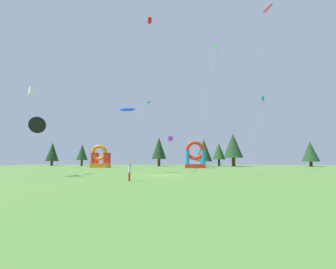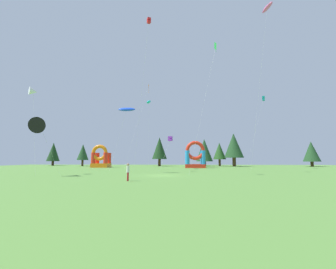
{
  "view_description": "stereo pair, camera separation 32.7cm",
  "coord_description": "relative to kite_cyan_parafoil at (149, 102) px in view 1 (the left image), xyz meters",
  "views": [
    {
      "loc": [
        2.44,
        -32.9,
        2.34
      ],
      "look_at": [
        0.0,
        15.57,
        7.5
      ],
      "focal_mm": 24.53,
      "sensor_mm": 36.0,
      "label": 1
    },
    {
      "loc": [
        2.77,
        -32.88,
        2.34
      ],
      "look_at": [
        0.0,
        15.57,
        7.5
      ],
      "focal_mm": 24.53,
      "sensor_mm": 36.0,
      "label": 2
    }
  ],
  "objects": [
    {
      "name": "inflatable_yellow_castle",
      "position": [
        11.22,
        7.95,
        -13.06
      ],
      "size": [
        5.18,
        4.0,
        6.98
      ],
      "color": "red",
      "rests_on": "ground_plane"
    },
    {
      "name": "kite_white_delta",
      "position": [
        -15.66,
        -18.71,
        -2.77
      ],
      "size": [
        4.44,
        4.57,
        13.6
      ],
      "color": "white",
      "rests_on": "ground_plane"
    },
    {
      "name": "inflatable_red_slide",
      "position": [
        -14.43,
        9.26,
        -13.45
      ],
      "size": [
        4.54,
        4.15,
        6.18
      ],
      "color": "orange",
      "rests_on": "ground_plane"
    },
    {
      "name": "tree_row_4",
      "position": [
        20.09,
        23.29,
        -10.86
      ],
      "size": [
        4.14,
        4.14,
        7.59
      ],
      "color": "#4C331E",
      "rests_on": "ground_plane"
    },
    {
      "name": "kite_blue_parafoil",
      "position": [
        -1.75,
        -14.3,
        -4.88
      ],
      "size": [
        4.21,
        1.71,
        11.37
      ],
      "color": "blue",
      "rests_on": "ground_plane"
    },
    {
      "name": "ground_plane",
      "position": [
        4.81,
        -19.77,
        -15.7
      ],
      "size": [
        120.0,
        120.0,
        0.0
      ],
      "primitive_type": "plane",
      "color": "#548438"
    },
    {
      "name": "tree_row_3",
      "position": [
        15.28,
        24.09,
        -10.51
      ],
      "size": [
        5.49,
        5.49,
        8.91
      ],
      "color": "#4C331E",
      "rests_on": "ground_plane"
    },
    {
      "name": "tree_row_0",
      "position": [
        -37.49,
        25.97,
        -10.94
      ],
      "size": [
        4.39,
        4.39,
        8.03
      ],
      "color": "#4C331E",
      "rests_on": "ground_plane"
    },
    {
      "name": "kite_teal_box",
      "position": [
        27.97,
        3.97,
        1.45
      ],
      "size": [
        4.59,
        2.2,
        17.78
      ],
      "color": "#0C7F7A",
      "rests_on": "ground_plane"
    },
    {
      "name": "kite_red_box",
      "position": [
        2.66,
        -19.27,
        7.83
      ],
      "size": [
        3.89,
        7.57,
        24.14
      ],
      "color": "red",
      "rests_on": "ground_plane"
    },
    {
      "name": "tree_row_6",
      "position": [
        47.68,
        20.56,
        -11.09
      ],
      "size": [
        4.91,
        4.91,
        7.76
      ],
      "color": "#4C331E",
      "rests_on": "ground_plane"
    },
    {
      "name": "kite_pink_parafoil",
      "position": [
        21.14,
        -18.4,
        10.08
      ],
      "size": [
        2.26,
        8.13,
        26.33
      ],
      "color": "#EA599E",
      "rests_on": "ground_plane"
    },
    {
      "name": "tree_row_1",
      "position": [
        -24.88,
        21.55,
        -11.18
      ],
      "size": [
        3.7,
        3.7,
        7.16
      ],
      "color": "#4C331E",
      "rests_on": "ground_plane"
    },
    {
      "name": "kite_green_diamond",
      "position": [
        14.12,
        -12.08,
        7.08
      ],
      "size": [
        5.72,
        7.21,
        23.54
      ],
      "color": "green",
      "rests_on": "ground_plane"
    },
    {
      "name": "kite_purple_box",
      "position": [
        5.52,
        -9.19,
        -9.54
      ],
      "size": [
        2.54,
        0.95,
        6.6
      ],
      "color": "purple",
      "rests_on": "ground_plane"
    },
    {
      "name": "tree_row_2",
      "position": [
        0.47,
        22.53,
        -9.91
      ],
      "size": [
        4.88,
        4.88,
        9.4
      ],
      "color": "#4C331E",
      "rests_on": "ground_plane"
    },
    {
      "name": "tree_row_5",
      "position": [
        24.26,
        21.1,
        -9.18
      ],
      "size": [
        6.04,
        6.04,
        10.44
      ],
      "color": "#4C331E",
      "rests_on": "ground_plane"
    },
    {
      "name": "person_left_edge",
      "position": [
        1.9,
        -28.24,
        -14.59
      ],
      "size": [
        0.36,
        0.36,
        1.86
      ],
      "rotation": [
        0.0,
        0.0,
        1.44
      ],
      "color": "#B21E26",
      "rests_on": "ground_plane"
    },
    {
      "name": "kite_orange_diamond",
      "position": [
        -2.24,
        14.87,
        8.54
      ],
      "size": [
        5.36,
        8.41,
        25.15
      ],
      "color": "orange",
      "rests_on": "ground_plane"
    },
    {
      "name": "kite_cyan_parafoil",
      "position": [
        0.0,
        0.0,
        0.0
      ],
      "size": [
        1.46,
        4.32,
        16.37
      ],
      "color": "#19B7CC",
      "rests_on": "ground_plane"
    },
    {
      "name": "kite_black_delta",
      "position": [
        -12.28,
        -21.88,
        -8.55
      ],
      "size": [
        4.41,
        2.97,
        8.48
      ],
      "color": "black",
      "rests_on": "ground_plane"
    }
  ]
}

